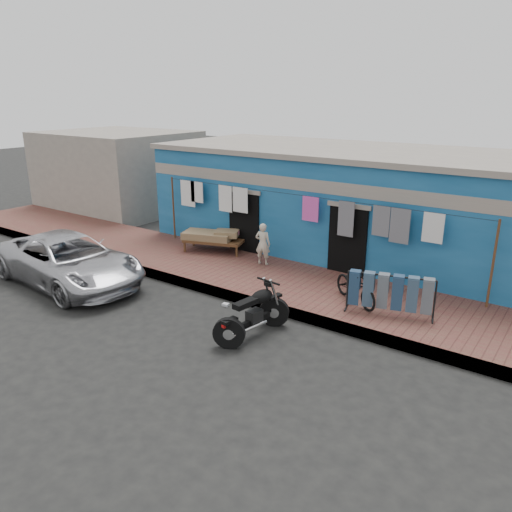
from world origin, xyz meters
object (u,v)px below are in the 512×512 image
(charpoy, at_px, (214,241))
(jeans_rack, at_px, (390,294))
(car, at_px, (68,259))
(seated_person, at_px, (263,244))
(bicycle, at_px, (356,282))
(motorcycle, at_px, (253,312))

(charpoy, relative_size, jeans_rack, 1.05)
(jeans_rack, bearing_deg, car, -161.92)
(seated_person, height_order, charpoy, seated_person)
(car, bearing_deg, jeans_rack, -67.51)
(bicycle, bearing_deg, car, 143.21)
(charpoy, bearing_deg, car, -115.05)
(charpoy, bearing_deg, jeans_rack, -12.06)
(car, distance_m, motorcycle, 5.94)
(motorcycle, relative_size, jeans_rack, 0.91)
(bicycle, relative_size, charpoy, 0.73)
(car, xyz_separation_m, charpoy, (1.85, 3.96, -0.12))
(seated_person, distance_m, jeans_rack, 4.42)
(seated_person, bearing_deg, jeans_rack, 149.78)
(bicycle, xyz_separation_m, charpoy, (-5.34, 1.19, -0.18))
(bicycle, height_order, charpoy, bicycle)
(car, relative_size, jeans_rack, 2.42)
(car, bearing_deg, motorcycle, -82.26)
(jeans_rack, bearing_deg, seated_person, 164.65)
(charpoy, xyz_separation_m, jeans_rack, (6.21, -1.33, 0.15))
(charpoy, bearing_deg, motorcycle, -41.60)
(bicycle, relative_size, motorcycle, 0.85)
(bicycle, distance_m, jeans_rack, 0.89)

